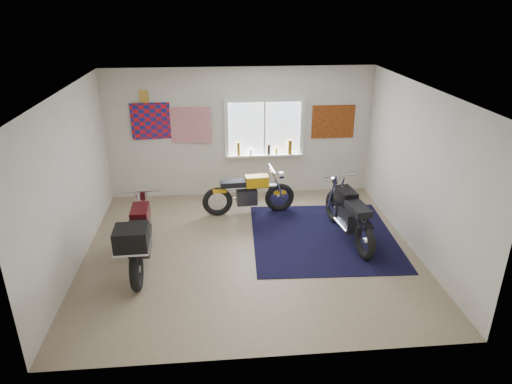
{
  "coord_description": "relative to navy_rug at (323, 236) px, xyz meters",
  "views": [
    {
      "loc": [
        -0.52,
        -6.69,
        3.94
      ],
      "look_at": [
        0.13,
        0.4,
        0.9
      ],
      "focal_mm": 32.0,
      "sensor_mm": 36.0,
      "label": 1
    }
  ],
  "objects": [
    {
      "name": "flag_display",
      "position": [
        -3.24,
        2.11,
        2.14
      ],
      "size": [
        1.6,
        0.1,
        1.17
      ],
      "color": "red",
      "rests_on": "room_shell"
    },
    {
      "name": "room_shell",
      "position": [
        -1.34,
        -0.37,
        1.63
      ],
      "size": [
        5.5,
        5.5,
        5.5
      ],
      "color": "white",
      "rests_on": "ground"
    },
    {
      "name": "black_chrome_bike",
      "position": [
        0.41,
        -0.09,
        0.44
      ],
      "size": [
        0.61,
        1.99,
        1.02
      ],
      "rotation": [
        0.0,
        0.0,
        1.7
      ],
      "color": "black",
      "rests_on": "navy_rug"
    },
    {
      "name": "window_assembly",
      "position": [
        -0.84,
        2.1,
        1.36
      ],
      "size": [
        1.66,
        0.17,
        1.26
      ],
      "color": "white",
      "rests_on": "room_shell"
    },
    {
      "name": "navy_rug",
      "position": [
        0.0,
        0.0,
        0.0
      ],
      "size": [
        2.61,
        2.71,
        0.01
      ],
      "primitive_type": "cube",
      "rotation": [
        0.0,
        0.0,
        -0.04
      ],
      "color": "black",
      "rests_on": "ground"
    },
    {
      "name": "yellow_triumph",
      "position": [
        -1.25,
        1.1,
        0.4
      ],
      "size": [
        1.83,
        0.55,
        0.92
      ],
      "rotation": [
        0.0,
        0.0,
        0.08
      ],
      "color": "black",
      "rests_on": "ground"
    },
    {
      "name": "ground",
      "position": [
        -1.34,
        -0.37,
        -0.01
      ],
      "size": [
        5.5,
        5.5,
        0.0
      ],
      "primitive_type": "plane",
      "color": "#9E896B",
      "rests_on": "ground"
    },
    {
      "name": "oil_bottles",
      "position": [
        -0.73,
        2.03,
        1.02
      ],
      "size": [
        1.16,
        0.09,
        0.3
      ],
      "color": "#976815",
      "rests_on": "window_assembly"
    },
    {
      "name": "triumph_poster",
      "position": [
        0.61,
        2.11,
        1.54
      ],
      "size": [
        0.9,
        0.03,
        0.7
      ],
      "primitive_type": "cube",
      "color": "#A54C14",
      "rests_on": "room_shell"
    },
    {
      "name": "maroon_tourer",
      "position": [
        -3.08,
        -0.76,
        0.54
      ],
      "size": [
        0.63,
        2.08,
        1.06
      ],
      "rotation": [
        0.0,
        0.0,
        1.6
      ],
      "color": "black",
      "rests_on": "ground"
    }
  ]
}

